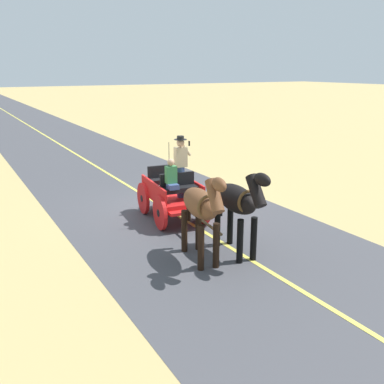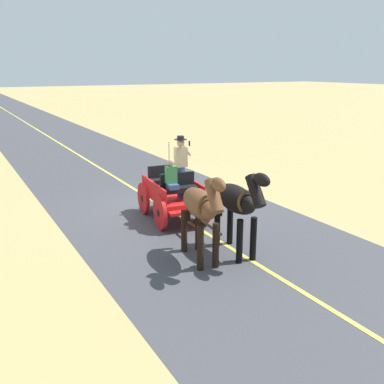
% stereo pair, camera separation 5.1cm
% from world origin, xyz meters
% --- Properties ---
extents(ground_plane, '(200.00, 200.00, 0.00)m').
position_xyz_m(ground_plane, '(0.00, 0.00, 0.00)').
color(ground_plane, tan).
extents(road_surface, '(6.77, 160.00, 0.01)m').
position_xyz_m(road_surface, '(0.00, 0.00, 0.00)').
color(road_surface, '#424247').
rests_on(road_surface, ground).
extents(road_centre_stripe, '(0.12, 160.00, 0.00)m').
position_xyz_m(road_centre_stripe, '(0.00, 0.00, 0.01)').
color(road_centre_stripe, '#DBCC4C').
rests_on(road_centre_stripe, road_surface).
extents(horse_drawn_carriage, '(1.66, 4.52, 2.50)m').
position_xyz_m(horse_drawn_carriage, '(0.23, 1.00, 0.82)').
color(horse_drawn_carriage, red).
rests_on(horse_drawn_carriage, ground).
extents(horse_near_side, '(0.69, 2.14, 2.21)m').
position_xyz_m(horse_near_side, '(0.09, 4.06, 1.32)').
color(horse_near_side, black).
rests_on(horse_near_side, ground).
extents(horse_off_side, '(0.80, 2.15, 2.21)m').
position_xyz_m(horse_off_side, '(1.02, 3.96, 1.32)').
color(horse_off_side, brown).
rests_on(horse_off_side, ground).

